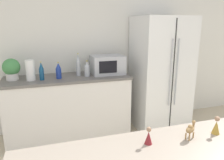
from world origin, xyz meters
The scene contains 14 objects.
wall_back centered at (0.00, 2.73, 1.27)m, with size 8.00×0.06×2.55m.
back_counter centered at (-0.34, 2.40, 0.46)m, with size 1.78×0.63×0.92m.
refrigerator centered at (1.12, 2.32, 0.89)m, with size 0.82×0.75×1.78m.
potted_plant centered at (-1.07, 2.44, 1.08)m, with size 0.23×0.23×0.29m.
paper_towel_roll centered at (-0.83, 2.34, 1.06)m, with size 0.12×0.12×0.28m.
microwave centered at (0.26, 2.42, 1.06)m, with size 0.48×0.37×0.28m.
back_bottle_0 centered at (-0.47, 2.34, 1.03)m, with size 0.08×0.08×0.23m.
back_bottle_1 centered at (-0.18, 2.42, 1.08)m, with size 0.07×0.07×0.33m.
back_bottle_2 centered at (-0.17, 2.50, 1.05)m, with size 0.06×0.06×0.28m.
back_bottle_3 centered at (-0.06, 2.35, 1.03)m, with size 0.08×0.08×0.23m.
back_bottle_4 centered at (-0.69, 2.32, 1.04)m, with size 0.06×0.06×0.25m.
camel_figurine centered at (0.24, 0.37, 1.00)m, with size 0.09×0.07×0.12m.
wise_man_figurine_blue centered at (-0.05, 0.40, 0.98)m, with size 0.05×0.05×0.11m.
wise_man_figurine_crimson centered at (0.45, 0.38, 0.99)m, with size 0.05×0.05×0.13m.
Camera 1 is at (-0.64, -0.71, 1.66)m, focal length 35.00 mm.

